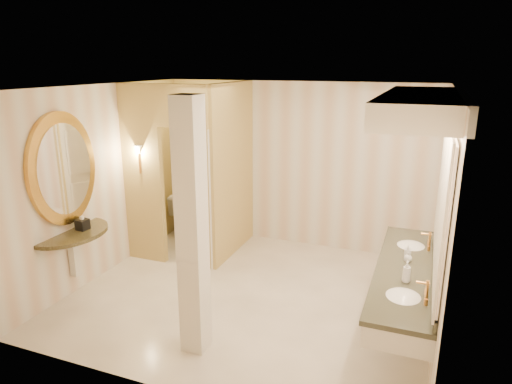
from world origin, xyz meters
TOP-DOWN VIEW (x-y plane):
  - floor at (0.00, 0.00)m, footprint 4.50×4.50m
  - ceiling at (0.00, 0.00)m, footprint 4.50×4.50m
  - wall_back at (0.00, 2.00)m, footprint 4.50×0.02m
  - wall_front at (0.00, -2.00)m, footprint 4.50×0.02m
  - wall_left at (-2.25, 0.00)m, footprint 0.02×4.00m
  - wall_right at (2.25, 0.00)m, footprint 0.02×4.00m
  - toilet_closet at (-1.13, 0.97)m, footprint 1.50×1.55m
  - wall_sconce at (-1.93, 0.43)m, footprint 0.14×0.14m
  - vanity at (1.98, -0.35)m, footprint 0.75×2.63m
  - console_shelf at (-2.21, -0.78)m, footprint 1.11×1.11m
  - pillar at (-0.11, -1.30)m, footprint 0.25×0.25m
  - tissue_box at (-2.09, -0.67)m, footprint 0.15×0.15m
  - toilet at (-1.95, 1.75)m, footprint 0.59×0.83m
  - soap_bottle_a at (1.93, -0.08)m, footprint 0.07×0.08m
  - soap_bottle_b at (1.94, -0.19)m, footprint 0.09×0.09m
  - soap_bottle_c at (1.95, -0.70)m, footprint 0.10×0.10m

SIDE VIEW (x-z plane):
  - floor at x=0.00m, z-range 0.00..0.00m
  - toilet at x=-1.95m, z-range 0.00..0.77m
  - soap_bottle_b at x=1.94m, z-range 0.88..0.99m
  - tissue_box at x=-2.09m, z-range 0.88..1.01m
  - soap_bottle_a at x=1.93m, z-range 0.88..1.03m
  - soap_bottle_c at x=1.95m, z-range 0.88..1.10m
  - wall_back at x=0.00m, z-range 0.00..2.70m
  - wall_front at x=0.00m, z-range 0.00..2.70m
  - wall_left at x=-2.25m, z-range 0.00..2.70m
  - wall_right at x=2.25m, z-range 0.00..2.70m
  - pillar at x=-0.11m, z-range 0.00..2.70m
  - console_shelf at x=-2.21m, z-range 0.35..2.35m
  - toilet_closet at x=-1.13m, z-range 0.04..2.74m
  - vanity at x=1.98m, z-range 0.58..2.67m
  - wall_sconce at x=-1.93m, z-range 1.52..1.94m
  - ceiling at x=0.00m, z-range 2.70..2.70m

